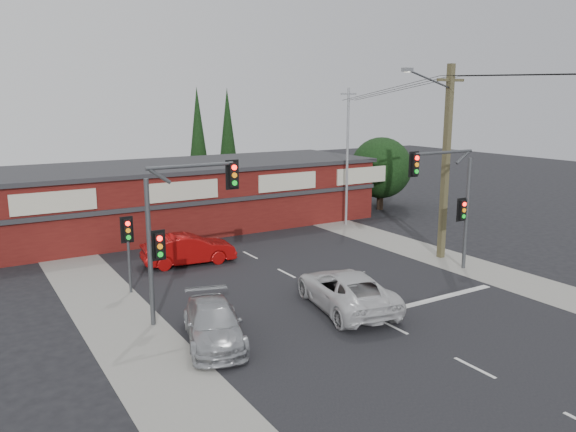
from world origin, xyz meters
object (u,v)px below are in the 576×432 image
silver_suv (214,324)px  shop_building (176,196)px  white_suv (346,290)px  utility_pole (444,156)px  red_sedan (189,249)px

silver_suv → shop_building: shop_building is taller
silver_suv → white_suv: bearing=18.9°
silver_suv → shop_building: 18.35m
shop_building → utility_pole: utility_pole is taller
red_sedan → shop_building: shop_building is taller
white_suv → red_sedan: white_suv is taller
shop_building → white_suv: bearing=-87.8°
white_suv → silver_suv: size_ratio=1.21×
shop_building → utility_pole: bearing=-56.2°
white_suv → red_sedan: bearing=-60.0°
red_sedan → shop_building: bearing=-10.0°
silver_suv → red_sedan: red_sedan is taller
red_sedan → white_suv: bearing=-154.8°
utility_pole → shop_building: bearing=123.8°
red_sedan → shop_building: size_ratio=0.17×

